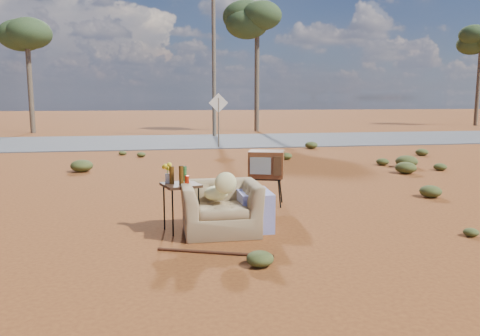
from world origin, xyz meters
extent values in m
plane|color=brown|center=(0.00, 0.00, 0.00)|extent=(140.00, 140.00, 0.00)
cube|color=#565659|center=(0.00, 15.00, 0.02)|extent=(140.00, 7.00, 0.04)
imported|color=#8D724D|center=(-0.05, 0.07, 0.51)|extent=(1.16, 0.76, 1.01)
ellipsoid|color=#D6CC82|center=(-0.10, 0.12, 0.59)|extent=(0.37, 0.37, 0.22)
ellipsoid|color=#D6CC82|center=(0.01, -0.13, 0.78)|extent=(0.32, 0.16, 0.32)
cube|color=navy|center=(0.49, 0.18, 0.30)|extent=(0.49, 0.75, 0.59)
cube|color=black|center=(1.05, 1.72, 0.52)|extent=(0.67, 0.59, 0.03)
cylinder|color=black|center=(0.74, 1.61, 0.26)|extent=(0.03, 0.03, 0.52)
cylinder|color=black|center=(1.24, 1.45, 0.26)|extent=(0.03, 0.03, 0.52)
cylinder|color=black|center=(0.86, 1.99, 0.26)|extent=(0.03, 0.03, 0.52)
cylinder|color=black|center=(1.36, 1.83, 0.26)|extent=(0.03, 0.03, 0.52)
cube|color=brown|center=(1.05, 1.72, 0.78)|extent=(0.76, 0.67, 0.50)
cube|color=gray|center=(0.89, 1.50, 0.78)|extent=(0.37, 0.14, 0.31)
cube|color=#472D19|center=(1.18, 1.41, 0.78)|extent=(0.14, 0.06, 0.35)
cube|color=#321D12|center=(-0.62, 0.23, 0.71)|extent=(0.63, 0.63, 0.04)
cylinder|color=black|center=(-0.76, -0.02, 0.36)|extent=(0.02, 0.02, 0.71)
cylinder|color=black|center=(-0.37, 0.09, 0.36)|extent=(0.02, 0.02, 0.71)
cylinder|color=black|center=(-0.87, 0.36, 0.36)|extent=(0.02, 0.02, 0.71)
cylinder|color=black|center=(-0.48, 0.48, 0.36)|extent=(0.02, 0.02, 0.71)
cylinder|color=#4A2C0C|center=(-0.75, 0.24, 0.86)|extent=(0.07, 0.07, 0.26)
cylinder|color=#4A2C0C|center=(-0.61, 0.14, 0.87)|extent=(0.07, 0.07, 0.28)
cylinder|color=#275B28|center=(-0.55, 0.35, 0.85)|extent=(0.06, 0.06, 0.24)
cylinder|color=red|center=(-0.53, 0.15, 0.80)|extent=(0.07, 0.07, 0.13)
cylinder|color=silver|center=(-0.81, 0.33, 0.80)|extent=(0.08, 0.08, 0.14)
ellipsoid|color=gold|center=(-0.81, 0.33, 0.96)|extent=(0.16, 0.16, 0.12)
cylinder|color=#492313|center=(-0.25, -0.91, 0.02)|extent=(1.46, 0.59, 0.04)
cylinder|color=brown|center=(1.50, 12.00, 1.00)|extent=(0.06, 0.06, 2.00)
cube|color=silver|center=(1.50, 12.00, 1.80)|extent=(0.78, 0.04, 0.78)
cylinder|color=brown|center=(-8.00, 22.00, 3.00)|extent=(0.28, 0.28, 6.00)
ellipsoid|color=#3B4F29|center=(-8.00, 22.00, 5.50)|extent=(3.20, 3.20, 2.20)
cylinder|color=brown|center=(5.00, 21.00, 3.50)|extent=(0.28, 0.28, 7.00)
ellipsoid|color=#3B4F29|center=(5.00, 21.00, 6.50)|extent=(3.20, 3.20, 2.20)
cylinder|color=brown|center=(22.00, 24.00, 3.25)|extent=(0.28, 0.28, 6.50)
cylinder|color=brown|center=(2.00, 17.50, 4.00)|extent=(0.20, 0.20, 8.00)
ellipsoid|color=#444C21|center=(4.50, 1.80, 0.12)|extent=(0.44, 0.44, 0.24)
ellipsoid|color=#444C21|center=(-3.00, 6.50, 0.17)|extent=(0.60, 0.60, 0.33)
ellipsoid|color=#444C21|center=(6.80, 5.00, 0.10)|extent=(0.36, 0.36, 0.20)
ellipsoid|color=#444C21|center=(3.20, 8.00, 0.11)|extent=(0.40, 0.40, 0.22)
ellipsoid|color=#444C21|center=(-1.50, 9.50, 0.08)|extent=(0.30, 0.30, 0.17)
camera|label=1|loc=(-0.95, -6.70, 2.00)|focal=35.00mm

